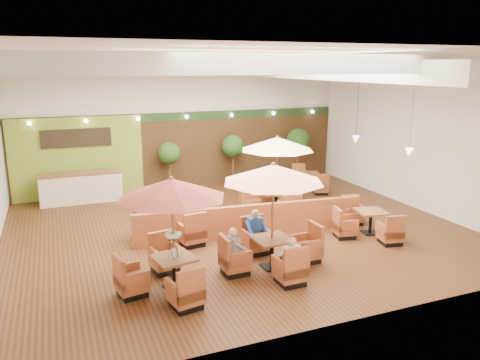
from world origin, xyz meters
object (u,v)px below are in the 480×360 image
table_4 (363,224)px  topiary_0 (169,155)px  diner_0 (291,255)px  diner_3 (290,200)px  table_5 (309,181)px  topiary_1 (233,148)px  diner_1 (256,227)px  booth_divider (252,220)px  service_counter (81,188)px  diner_2 (235,246)px  table_2 (275,158)px  topiary_2 (298,142)px  table_3 (173,220)px  diner_4 (290,200)px  table_0 (169,210)px  table_1 (273,198)px

table_4 → topiary_0: bearing=132.5°
diner_0 → diner_3: (2.14, 4.11, 0.00)m
table_4 → table_5: (1.26, 5.47, -0.01)m
topiary_1 → diner_1: bearing=-106.2°
booth_divider → service_counter: bearing=134.2°
service_counter → table_4: 10.51m
diner_2 → topiary_1: bearing=153.7°
service_counter → diner_0: (4.18, -9.14, 0.16)m
table_5 → diner_2: bearing=-113.2°
diner_0 → diner_3: bearing=65.6°
diner_0 → diner_2: size_ratio=0.98×
table_2 → diner_2: 5.29m
topiary_1 → diner_0: 9.62m
topiary_2 → diner_3: topiary_2 is taller
topiary_0 → topiary_2: topiary_2 is taller
diner_3 → table_3: bearing=-172.2°
diner_0 → diner_4: bearing=65.6°
table_0 → table_2: size_ratio=0.97×
service_counter → diner_4: diner_4 is taller
table_5 → diner_2: 8.92m
table_2 → diner_4: table_2 is taller
table_2 → topiary_1: bearing=102.9°
table_1 → table_3: (-1.79, 3.31, -1.42)m
table_5 → diner_2: (-5.97, -6.61, 0.41)m
table_0 → diner_3: size_ratio=3.60×
diner_0 → service_counter: bearing=117.7°
table_0 → topiary_2: table_0 is taller
table_1 → table_2: table_1 is taller
table_1 → diner_1: table_1 is taller
table_0 → table_5: bearing=30.5°
table_1 → topiary_2: 9.85m
table_4 → diner_3: (-1.55, 1.93, 0.39)m
service_counter → table_0: bearing=-79.9°
service_counter → topiary_1: 6.40m
service_counter → topiary_2: bearing=1.2°
table_1 → table_5: table_1 is taller
booth_divider → diner_1: 1.38m
booth_divider → table_0: table_0 is taller
table_4 → table_5: table_4 is taller
booth_divider → diner_0: size_ratio=9.58×
service_counter → topiary_0: bearing=3.3°
topiary_0 → table_5: bearing=-16.8°
table_1 → diner_2: size_ratio=3.63×
table_5 → diner_3: diner_3 is taller
table_5 → topiary_0: 6.00m
table_2 → table_4: bearing=-47.7°
diner_1 → diner_4: size_ratio=0.94×
booth_divider → topiary_0: topiary_0 is taller
topiary_0 → diner_4: 5.99m
table_3 → table_5: table_3 is taller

